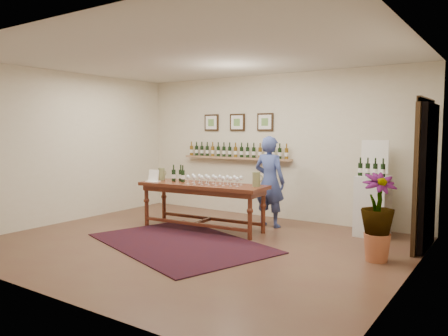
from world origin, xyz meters
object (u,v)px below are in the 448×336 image
Objects in this scene: display_pedestal at (373,206)px; potted_plant at (378,217)px; tasting_table at (203,191)px; person at (270,182)px.

display_pedestal is 0.98× the size of potted_plant.
potted_plant is (0.44, -1.37, 0.10)m from display_pedestal.
tasting_table is 1.43× the size of person.
person is at bearing -169.16° from display_pedestal.
display_pedestal is (2.56, 1.19, -0.19)m from tasting_table.
person reaches higher than potted_plant.
tasting_table is at bearing -155.18° from display_pedestal.
potted_plant is 0.62× the size of person.
tasting_table is at bearing 176.42° from potted_plant.
potted_plant is at bearing -72.41° from display_pedestal.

